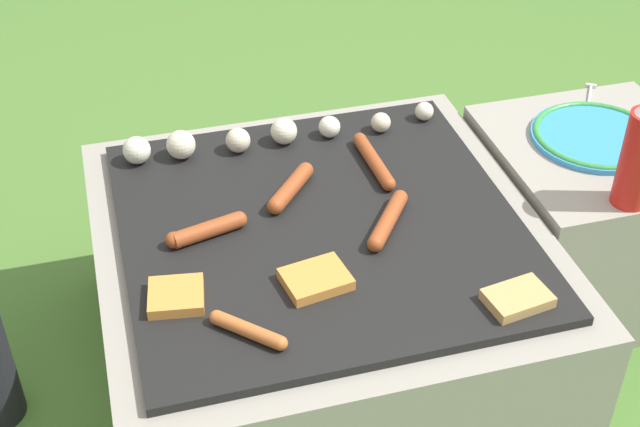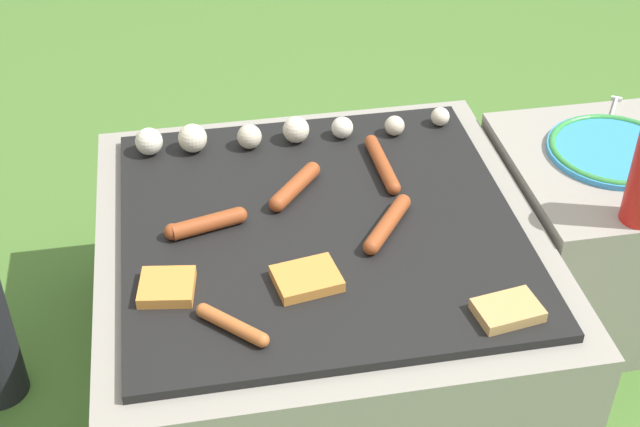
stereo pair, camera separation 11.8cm
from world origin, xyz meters
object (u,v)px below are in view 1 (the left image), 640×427
(sausage_front_center, at_px, (374,161))
(plate_colorful, at_px, (596,136))
(fork_utensil, at_px, (589,100))
(condiment_bottle, at_px, (640,154))

(sausage_front_center, xyz_separation_m, plate_colorful, (0.48, -0.03, -0.01))
(sausage_front_center, distance_m, plate_colorful, 0.49)
(sausage_front_center, relative_size, fork_utensil, 1.29)
(fork_utensil, bearing_deg, plate_colorful, -114.01)
(plate_colorful, xyz_separation_m, fork_utensil, (0.06, 0.14, -0.01))
(sausage_front_center, xyz_separation_m, fork_utensil, (0.55, 0.12, -0.01))
(plate_colorful, bearing_deg, sausage_front_center, 176.80)
(fork_utensil, bearing_deg, condiment_bottle, -107.93)
(plate_colorful, bearing_deg, fork_utensil, 65.99)
(condiment_bottle, distance_m, fork_utensil, 0.39)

